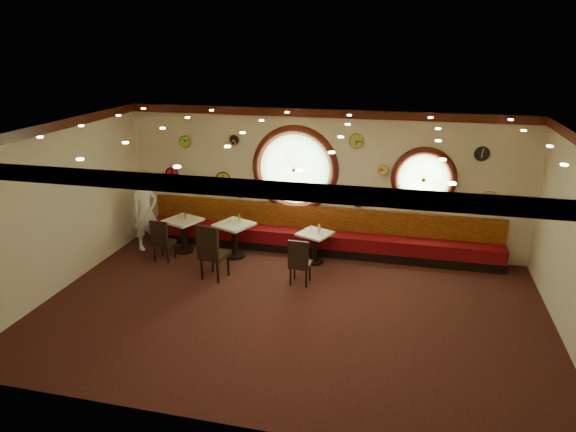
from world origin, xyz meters
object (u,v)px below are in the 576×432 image
object	(u,v)px
condiment_c_salt	(311,229)
waiter	(145,212)
chair_a	(162,238)
chair_c	(299,259)
table_b	(235,236)
condiment_a_bottle	(185,216)
chair_b	(211,249)
condiment_c_pepper	(318,231)
condiment_b_bottle	(239,218)
condiment_b_pepper	(235,222)
condiment_b_salt	(230,221)
condiment_c_bottle	(319,228)
table_c	(315,244)
table_a	(184,231)
condiment_a_pepper	(182,218)
condiment_a_salt	(179,217)

from	to	relation	value
condiment_c_salt	waiter	xyz separation A→B (m)	(-3.82, -0.14, 0.12)
chair_a	chair_c	world-z (taller)	chair_c
table_b	condiment_a_bottle	xyz separation A→B (m)	(-1.17, 0.07, 0.35)
chair_b	chair_c	bearing A→B (deg)	18.07
condiment_c_pepper	condiment_b_bottle	world-z (taller)	condiment_b_bottle
chair_a	condiment_a_bottle	distance (m)	0.78
condiment_c_salt	condiment_b_pepper	world-z (taller)	condiment_b_pepper
condiment_b_salt	condiment_b_pepper	size ratio (longest dim) A/B	0.85
condiment_b_pepper	condiment_a_bottle	bearing A→B (deg)	176.05
condiment_c_pepper	condiment_c_bottle	bearing A→B (deg)	85.02
condiment_b_pepper	condiment_b_bottle	distance (m)	0.14
table_c	condiment_b_pepper	size ratio (longest dim) A/B	7.27
table_a	condiment_a_pepper	world-z (taller)	condiment_a_pepper
table_b	condiment_c_pepper	xyz separation A→B (m)	(1.85, 0.10, 0.25)
condiment_a_bottle	condiment_c_bottle	bearing A→B (deg)	2.57
condiment_c_salt	condiment_c_pepper	bearing A→B (deg)	-21.33
chair_a	condiment_c_salt	size ratio (longest dim) A/B	5.95
condiment_a_bottle	table_c	bearing A→B (deg)	0.72
condiment_a_bottle	chair_c	bearing A→B (deg)	-20.86
chair_b	condiment_a_pepper	bearing A→B (deg)	147.11
chair_a	condiment_c_bottle	distance (m)	3.41
condiment_c_pepper	condiment_b_salt	bearing A→B (deg)	-177.61
table_b	condiment_b_bottle	xyz separation A→B (m)	(0.09, 0.10, 0.38)
table_a	condiment_c_pepper	size ratio (longest dim) A/B	8.29
condiment_a_salt	condiment_b_bottle	world-z (taller)	condiment_b_bottle
condiment_c_salt	condiment_a_bottle	xyz separation A→B (m)	(-2.85, -0.11, 0.11)
condiment_b_bottle	waiter	xyz separation A→B (m)	(-2.23, -0.07, -0.01)
condiment_c_pepper	waiter	bearing A→B (deg)	-178.99
condiment_b_salt	condiment_c_salt	size ratio (longest dim) A/B	0.98
table_b	condiment_a_salt	world-z (taller)	condiment_a_salt
condiment_a_salt	condiment_c_pepper	size ratio (longest dim) A/B	0.80
table_b	condiment_a_salt	xyz separation A→B (m)	(-1.34, 0.06, 0.32)
condiment_b_salt	condiment_c_bottle	size ratio (longest dim) A/B	0.56
condiment_c_pepper	condiment_a_bottle	world-z (taller)	condiment_a_bottle
table_a	table_c	size ratio (longest dim) A/B	1.09
chair_c	condiment_b_pepper	world-z (taller)	chair_c
condiment_c_bottle	chair_a	bearing A→B (deg)	-166.34
condiment_b_bottle	condiment_c_bottle	bearing A→B (deg)	3.13
table_a	condiment_c_salt	xyz separation A→B (m)	(2.91, 0.14, 0.26)
chair_c	condiment_b_salt	xyz separation A→B (m)	(-1.79, 1.05, 0.28)
table_c	condiment_a_bottle	bearing A→B (deg)	-179.28
condiment_a_salt	condiment_b_pepper	size ratio (longest dim) A/B	0.76
chair_b	condiment_a_salt	bearing A→B (deg)	147.52
table_a	condiment_b_pepper	size ratio (longest dim) A/B	7.94
chair_a	condiment_a_salt	xyz separation A→B (m)	(0.11, 0.67, 0.27)
chair_b	condiment_a_salt	world-z (taller)	chair_b
chair_b	condiment_b_bottle	size ratio (longest dim) A/B	3.97
chair_a	condiment_b_bottle	size ratio (longest dim) A/B	3.21
condiment_a_bottle	chair_a	bearing A→B (deg)	-112.44
chair_a	chair_c	distance (m)	3.16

